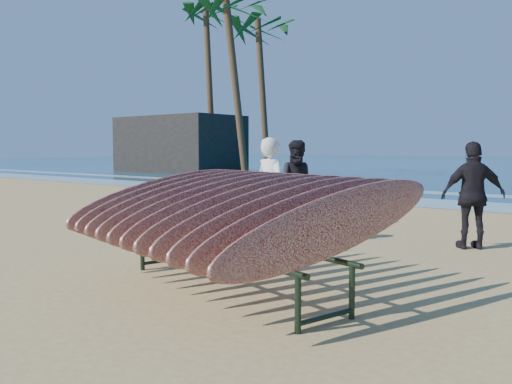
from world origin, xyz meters
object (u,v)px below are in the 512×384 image
surfboard_rack (229,210)px  person_dark_a (299,184)px  palm_right (209,17)px  person_white (271,191)px  building (179,144)px  person_dark_b (473,195)px  palm_left (236,12)px  palm_mid (263,32)px

surfboard_rack → person_dark_a: 4.83m
palm_right → person_dark_a: bearing=-41.8°
surfboard_rack → person_dark_a: (-2.09, 4.35, -0.03)m
person_white → building: bearing=-28.0°
person_dark_b → person_dark_a: bearing=-41.8°
surfboard_rack → person_dark_b: (1.25, 4.18, -0.05)m
person_dark_b → surfboard_rack: bearing=34.5°
building → palm_left: bearing=-23.5°
person_dark_a → person_dark_b: 3.35m
surfboard_rack → palm_mid: 26.88m
surfboard_rack → person_dark_b: person_dark_b is taller
person_white → palm_right: size_ratio=0.16×
building → palm_left: (7.93, -3.45, 6.55)m
person_dark_b → palm_right: (-20.80, 15.78, 8.69)m
person_dark_b → palm_right: bearing=-76.0°
palm_right → palm_mid: bearing=7.8°
surfboard_rack → palm_mid: size_ratio=0.41×
person_dark_a → building: size_ratio=0.21×
person_white → person_dark_b: bearing=-137.0°
person_dark_a → palm_mid: size_ratio=0.19×
surfboard_rack → building: building is taller
building → palm_mid: 9.13m
palm_left → person_dark_b: bearing=-38.2°
palm_right → surfboard_rack: bearing=-45.6°
person_dark_b → palm_mid: palm_mid is taller
surfboard_rack → palm_left: size_ratio=0.40×
person_dark_b → person_white: bearing=-7.6°
palm_mid → palm_left: bearing=-70.1°
person_white → building: size_ratio=0.21×
surfboard_rack → palm_mid: bearing=141.4°
person_white → person_dark_a: size_ratio=1.01×
palm_mid → person_dark_b: bearing=-43.7°
person_dark_b → building: 28.32m
person_dark_b → building: building is taller
person_dark_a → building: building is taller
building → person_dark_a: bearing=-37.6°
palm_mid → palm_right: bearing=-172.2°
surfboard_rack → person_dark_a: size_ratio=2.18×
person_dark_b → palm_right: size_ratio=0.16×
palm_left → person_white: bearing=-47.0°
person_dark_a → building: (-20.18, 15.56, 0.94)m
building → palm_right: size_ratio=0.77×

